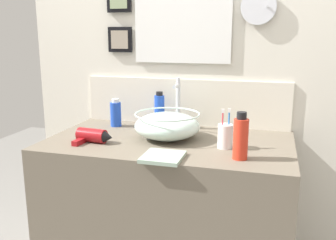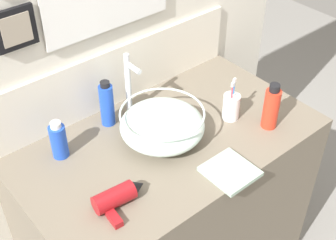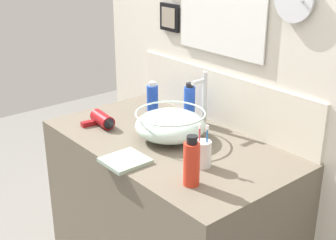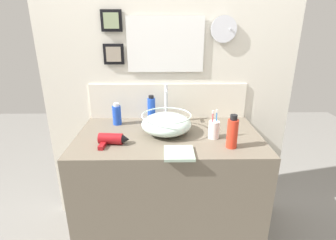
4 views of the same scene
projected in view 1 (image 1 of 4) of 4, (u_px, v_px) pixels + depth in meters
name	position (u px, v px, depth m)	size (l,w,h in m)	color
vanity_counter	(169.00, 221.00, 1.93)	(1.18, 0.67, 0.87)	#6B6051
back_panel	(186.00, 54.00, 2.08)	(1.84, 0.10, 2.54)	silver
glass_bowl_sink	(167.00, 125.00, 1.84)	(0.32, 0.32, 0.13)	silver
faucet	(178.00, 101.00, 2.01)	(0.02, 0.09, 0.28)	silver
hair_drier	(94.00, 136.00, 1.78)	(0.19, 0.13, 0.07)	maroon
toothbrush_cup	(225.00, 136.00, 1.69)	(0.07, 0.07, 0.18)	white
lotion_bottle	(116.00, 114.00, 2.08)	(0.06, 0.06, 0.16)	blue
soap_dispenser	(241.00, 138.00, 1.53)	(0.06, 0.06, 0.20)	red
spray_bottle	(159.00, 111.00, 2.06)	(0.06, 0.06, 0.20)	blue
hand_towel	(163.00, 157.00, 1.55)	(0.16, 0.17, 0.02)	#99B29E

